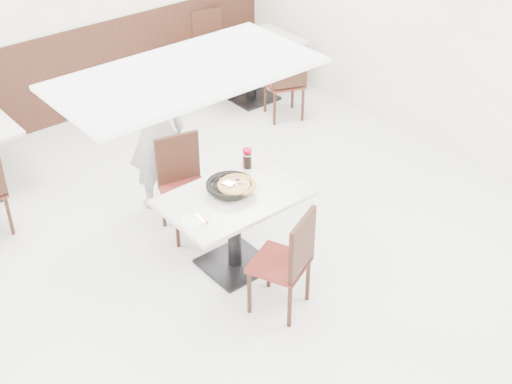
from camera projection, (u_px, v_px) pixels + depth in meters
floor at (245, 260)px, 6.44m from camera, size 7.00×7.00×0.00m
wall_back at (48, 8)px, 7.92m from camera, size 6.00×0.04×2.80m
wall_right at (474, 35)px, 7.25m from camera, size 0.04×7.00×2.80m
wainscot_back at (60, 79)px, 8.38m from camera, size 5.90×0.03×1.10m
fluo_panel_a at (186, 73)px, 3.14m from camera, size 1.20×0.60×0.02m
main_table at (234, 232)px, 6.18m from camera, size 1.24×0.86×0.75m
chair_near at (279, 261)px, 5.69m from camera, size 0.55×0.55×0.95m
chair_far at (187, 189)px, 6.55m from camera, size 0.50×0.50×0.95m
trivet at (228, 192)px, 5.98m from camera, size 0.12×0.12×0.04m
pizza_pan at (230, 188)px, 6.00m from camera, size 0.34×0.34×0.01m
pizza at (237, 187)px, 5.98m from camera, size 0.30×0.30×0.02m
pizza_server at (229, 183)px, 5.97m from camera, size 0.10×0.11×0.00m
napkin at (193, 223)px, 5.65m from camera, size 0.20×0.20×0.00m
side_plate at (192, 220)px, 5.67m from camera, size 0.19×0.19×0.01m
fork at (200, 218)px, 5.68m from camera, size 0.04×0.16×0.00m
cola_glass at (248, 161)px, 6.31m from camera, size 0.08×0.08×0.13m
red_cup at (247, 157)px, 6.34m from camera, size 0.08×0.08×0.16m
diner_person at (156, 133)px, 6.76m from camera, size 0.68×0.55×1.61m
bg_table_right at (252, 71)px, 8.99m from camera, size 1.28×0.93×0.75m
bg_chair_right_near at (284, 81)px, 8.53m from camera, size 0.55×0.55×0.95m
bg_chair_right_far at (213, 48)px, 9.36m from camera, size 0.50×0.50×0.95m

